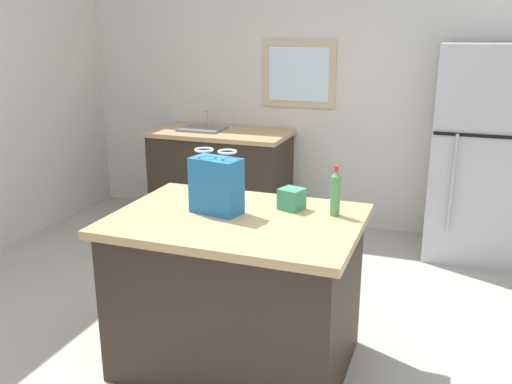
% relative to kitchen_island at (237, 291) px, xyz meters
% --- Properties ---
extents(ground, '(6.51, 6.51, 0.00)m').
position_rel_kitchen_island_xyz_m(ground, '(0.16, -0.09, -0.44)').
color(ground, '#ADA89E').
extents(back_wall, '(5.43, 0.13, 2.58)m').
position_rel_kitchen_island_xyz_m(back_wall, '(0.15, 2.48, 0.86)').
color(back_wall, silver).
rests_on(back_wall, ground).
extents(kitchen_island, '(1.29, 0.92, 0.86)m').
position_rel_kitchen_island_xyz_m(kitchen_island, '(0.00, 0.00, 0.00)').
color(kitchen_island, '#33281E').
rests_on(kitchen_island, ground).
extents(refrigerator, '(0.80, 0.67, 1.70)m').
position_rel_kitchen_island_xyz_m(refrigerator, '(1.27, 2.09, 0.41)').
color(refrigerator, '#B7B7BC').
rests_on(refrigerator, ground).
extents(sink_counter, '(1.27, 0.67, 1.08)m').
position_rel_kitchen_island_xyz_m(sink_counter, '(-1.00, 2.09, 0.02)').
color(sink_counter, '#33281E').
rests_on(sink_counter, ground).
extents(shopping_bag, '(0.29, 0.19, 0.34)m').
position_rel_kitchen_island_xyz_m(shopping_bag, '(-0.12, 0.03, 0.58)').
color(shopping_bag, '#236BAD').
rests_on(shopping_bag, kitchen_island).
extents(small_box, '(0.15, 0.15, 0.12)m').
position_rel_kitchen_island_xyz_m(small_box, '(0.24, 0.22, 0.49)').
color(small_box, '#388E66').
rests_on(small_box, kitchen_island).
extents(bottle, '(0.05, 0.05, 0.27)m').
position_rel_kitchen_island_xyz_m(bottle, '(0.48, 0.20, 0.55)').
color(bottle, '#4C9956').
rests_on(bottle, kitchen_island).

